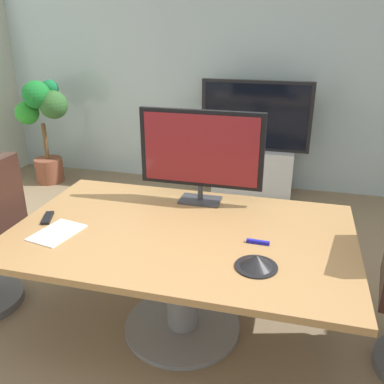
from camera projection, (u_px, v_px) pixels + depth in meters
ground_plane at (190, 332)px, 2.71m from camera, size 7.33×7.33×0.00m
wall_back_glass_partition at (253, 68)px, 4.70m from camera, size 6.33×0.10×2.79m
conference_table at (182, 255)px, 2.55m from camera, size 2.03×1.27×0.72m
tv_monitor at (201, 151)px, 2.76m from camera, size 0.84×0.18×0.64m
wall_display_unit at (253, 158)px, 4.72m from camera, size 1.20×0.36×1.31m
potted_plant at (43, 118)px, 4.94m from camera, size 0.64×0.53×1.27m
conference_phone at (256, 262)px, 2.10m from camera, size 0.22×0.22×0.07m
remote_control at (48, 218)px, 2.62m from camera, size 0.11×0.18×0.02m
whiteboard_marker at (258, 242)px, 2.33m from camera, size 0.13×0.02×0.02m
paper_notepad at (57, 233)px, 2.45m from camera, size 0.26×0.34×0.01m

